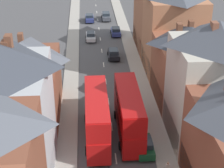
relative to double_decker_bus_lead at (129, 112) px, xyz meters
name	(u,v)px	position (x,y,z in m)	size (l,w,h in m)	color
pavement_left	(71,76)	(-6.89, 15.52, -2.75)	(2.20, 104.00, 0.14)	#A8A399
pavement_right	(138,74)	(3.31, 15.52, -2.75)	(2.20, 104.00, 0.14)	#A8A399
centre_line_dashes	(106,81)	(-1.79, 13.52, -2.81)	(0.14, 97.80, 0.01)	silver
terrace_row_right	(207,85)	(8.39, -0.33, 3.28)	(8.00, 66.67, 14.13)	#BCB7A8
double_decker_bus_lead	(129,112)	(0.00, 0.00, 0.00)	(2.74, 10.80, 5.30)	#B70F0F
double_decker_bus_mid_street	(97,116)	(-3.60, -0.62, 0.00)	(2.74, 10.80, 5.30)	red
car_near_silver	(91,36)	(-3.59, 31.00, -2.00)	(1.90, 4.22, 1.61)	silver
car_parked_left_a	(114,54)	(0.01, 22.10, -2.01)	(1.90, 4.24, 1.61)	black
car_parked_right_a	(106,16)	(0.01, 43.48, -1.96)	(1.90, 4.41, 1.71)	#4C515B
car_mid_black	(145,146)	(1.31, -3.65, -1.97)	(1.90, 3.93, 1.68)	#144728
car_parked_left_b	(90,18)	(-3.59, 42.42, -1.99)	(1.90, 3.87, 1.64)	navy
car_mid_white	(116,31)	(1.31, 33.36, -2.02)	(1.90, 3.95, 1.58)	navy
pedestrian_mid_left	(168,168)	(2.92, -7.60, -1.78)	(0.36, 0.22, 1.61)	#3D4256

